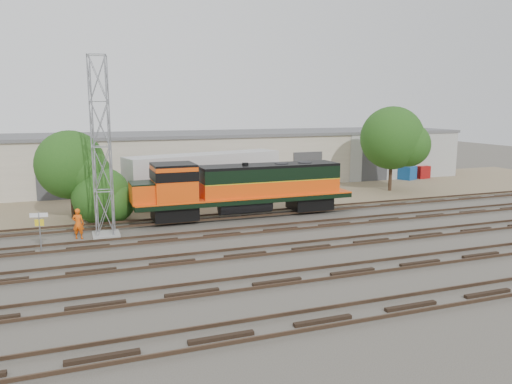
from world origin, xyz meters
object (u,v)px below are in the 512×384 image
object	(u,v)px
locomotive	(242,187)
signal_tower	(102,151)
worker	(78,224)
semi_trailer	(208,172)

from	to	relation	value
locomotive	signal_tower	xyz separation A→B (m)	(-9.67, -2.10, 3.12)
worker	semi_trailer	world-z (taller)	semi_trailer
worker	semi_trailer	size ratio (longest dim) A/B	0.14
locomotive	semi_trailer	bearing A→B (deg)	96.39
signal_tower	worker	xyz separation A→B (m)	(-1.61, -0.00, -4.41)
signal_tower	semi_trailer	world-z (taller)	signal_tower
semi_trailer	locomotive	bearing A→B (deg)	-97.71
locomotive	worker	xyz separation A→B (m)	(-11.28, -2.10, -1.30)
signal_tower	semi_trailer	bearing A→B (deg)	43.99
locomotive	signal_tower	size ratio (longest dim) A/B	1.47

